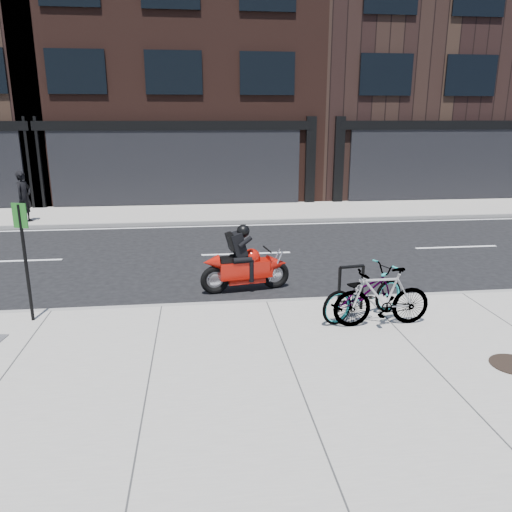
{
  "coord_description": "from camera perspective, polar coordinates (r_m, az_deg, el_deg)",
  "views": [
    {
      "loc": [
        -1.27,
        -10.93,
        3.56
      ],
      "look_at": [
        -0.14,
        -1.45,
        0.9
      ],
      "focal_mm": 35.0,
      "sensor_mm": 36.0,
      "label": 1
    }
  ],
  "objects": [
    {
      "name": "motorcycle",
      "position": [
        10.49,
        -0.77,
        -0.9
      ],
      "size": [
        1.93,
        0.61,
        1.45
      ],
      "rotation": [
        0.0,
        0.0,
        0.16
      ],
      "color": "black",
      "rests_on": "ground"
    },
    {
      "name": "ground",
      "position": [
        11.57,
        -0.15,
        -2.35
      ],
      "size": [
        120.0,
        120.0,
        0.0
      ],
      "primitive_type": "plane",
      "color": "black",
      "rests_on": "ground"
    },
    {
      "name": "bicycle_rear",
      "position": [
        8.7,
        14.19,
        -4.58
      ],
      "size": [
        1.69,
        0.51,
        1.01
      ],
      "primitive_type": "imported",
      "rotation": [
        0.0,
        0.0,
        4.73
      ],
      "color": "gray",
      "rests_on": "sidewalk_near"
    },
    {
      "name": "sign_post",
      "position": [
        9.28,
        -24.95,
        0.42
      ],
      "size": [
        0.27,
        0.12,
        2.07
      ],
      "rotation": [
        0.0,
        0.0,
        -0.39
      ],
      "color": "black",
      "rests_on": "sidewalk_near"
    },
    {
      "name": "sidewalk_near",
      "position": [
        7.0,
        4.74,
        -14.44
      ],
      "size": [
        60.0,
        6.0,
        0.13
      ],
      "primitive_type": "cube",
      "color": "gray",
      "rests_on": "ground"
    },
    {
      "name": "bicycle_front",
      "position": [
        8.97,
        12.16,
        -4.08
      ],
      "size": [
        1.88,
        1.27,
        0.94
      ],
      "primitive_type": "imported",
      "rotation": [
        0.0,
        0.0,
        1.97
      ],
      "color": "gray",
      "rests_on": "sidewalk_near"
    },
    {
      "name": "bike_rack",
      "position": [
        9.25,
        10.81,
        -3.15
      ],
      "size": [
        0.51,
        0.13,
        0.86
      ],
      "rotation": [
        0.0,
        0.0,
        0.15
      ],
      "color": "black",
      "rests_on": "sidewalk_near"
    },
    {
      "name": "building_center",
      "position": [
        25.71,
        -9.12,
        23.65
      ],
      "size": [
        12.0,
        10.0,
        14.5
      ],
      "primitive_type": "cube",
      "color": "black",
      "rests_on": "ground"
    },
    {
      "name": "pedestrian",
      "position": [
        18.54,
        -24.97,
        6.15
      ],
      "size": [
        0.61,
        0.73,
        1.71
      ],
      "primitive_type": "imported",
      "rotation": [
        0.0,
        0.0,
        1.2
      ],
      "color": "black",
      "rests_on": "sidewalk_far"
    },
    {
      "name": "building_mideast",
      "position": [
        27.95,
        18.2,
        20.38
      ],
      "size": [
        12.0,
        10.0,
        12.5
      ],
      "primitive_type": "cube",
      "color": "black",
      "rests_on": "ground"
    },
    {
      "name": "sidewalk_far",
      "position": [
        19.05,
        -2.86,
        4.98
      ],
      "size": [
        60.0,
        3.5,
        0.13
      ],
      "primitive_type": "cube",
      "color": "gray",
      "rests_on": "ground"
    }
  ]
}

